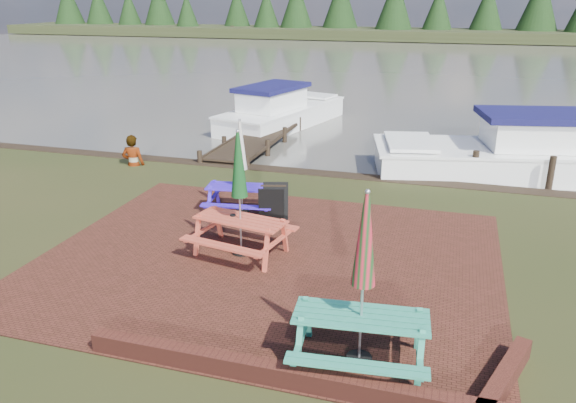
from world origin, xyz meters
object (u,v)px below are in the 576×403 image
Objects in this scene: picnic_table_teal at (362,308)px; jetty at (267,132)px; person at (131,135)px; boat_near at (515,156)px; chalkboard at (274,204)px; boat_jetty at (281,113)px; picnic_table_red at (240,213)px; picnic_table_blue at (241,182)px.

jetty is (-5.83, 13.10, -0.80)m from picnic_table_teal.
person is (-2.67, -5.12, 0.84)m from jetty.
person is at bearing 92.16° from boat_near.
picnic_table_teal is 0.29× the size of jetty.
chalkboard is 8.96m from jetty.
person is (-11.35, -2.88, 0.51)m from boat_near.
picnic_table_teal is 16.57m from boat_jetty.
jetty is at bearing 108.40° from picnic_table_teal.
picnic_table_teal is 1.02× the size of picnic_table_red.
person is (-5.69, 3.30, 0.47)m from chalkboard.
jetty is at bearing 116.19° from picnic_table_red.
picnic_table_red is (-2.94, 2.93, -0.02)m from picnic_table_teal.
boat_jetty is (-0.17, 2.33, 0.28)m from jetty.
jetty is 2.35m from boat_jetty.
boat_near is (6.60, 5.79, -0.36)m from picnic_table_blue.
boat_jetty is (-2.26, 10.36, -0.41)m from picnic_table_blue.
jetty is (-3.02, 8.43, -0.37)m from chalkboard.
picnic_table_red reaches higher than chalkboard.
chalkboard is at bearing 115.44° from picnic_table_teal.
picnic_table_teal reaches higher than person.
picnic_table_blue is 10.61m from boat_jetty.
picnic_table_red is at bearing -61.35° from boat_jetty.
picnic_table_blue is at bearing 141.17° from chalkboard.
person is at bearing 134.19° from chalkboard.
boat_jetty is at bearing 90.84° from chalkboard.
chalkboard is (-2.81, 4.68, -0.43)m from picnic_table_teal.
picnic_table_blue is at bearing -62.81° from boat_jetty.
person is (-2.50, -7.45, 0.56)m from boat_jetty.
chalkboard reaches higher than jetty.
boat_jetty is at bearing 114.09° from picnic_table_red.
boat_jetty is at bearing 105.66° from picnic_table_teal.
person is at bearing 148.10° from picnic_table_red.
picnic_table_red is 10.60m from jetty.
picnic_table_blue is (-3.75, 5.08, -0.11)m from picnic_table_teal.
person is at bearing -117.55° from jetty.
boat_jetty reaches higher than jetty.
boat_jetty is at bearing -119.37° from person.
boat_near is at bearing 33.04° from picnic_table_blue.
picnic_table_blue reaches higher than jetty.
picnic_table_blue is 8.32m from jetty.
picnic_table_blue reaches higher than person.
picnic_table_blue is 0.32× the size of boat_jetty.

